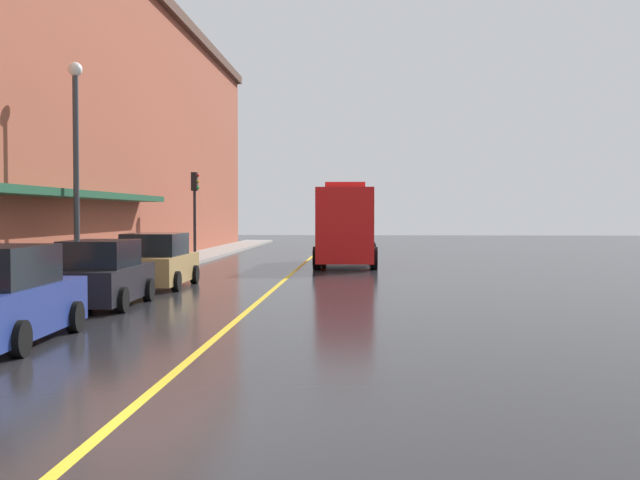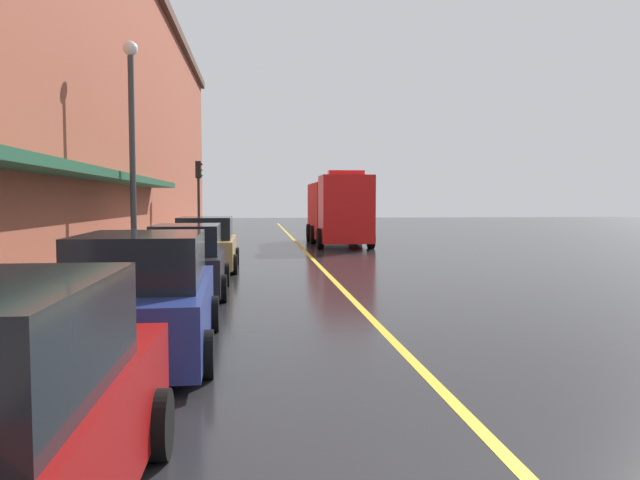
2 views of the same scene
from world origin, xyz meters
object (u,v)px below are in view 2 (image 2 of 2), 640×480
object	(u,v)px
fire_truck	(338,211)
parked_car_2	(188,262)
parked_car_3	(206,245)
parking_meter_0	(91,269)
street_lamp_left	(132,132)
traffic_light_near	(199,186)
parked_car_1	(145,298)

from	to	relation	value
fire_truck	parked_car_2	bearing A→B (deg)	-19.65
parked_car_3	parking_meter_0	world-z (taller)	parked_car_3
parked_car_3	parked_car_2	bearing A→B (deg)	179.44
street_lamp_left	parked_car_3	bearing A→B (deg)	42.34
fire_truck	street_lamp_left	distance (m)	15.89
street_lamp_left	traffic_light_near	world-z (taller)	street_lamp_left
parking_meter_0	street_lamp_left	distance (m)	7.93
parked_car_2	fire_truck	bearing A→B (deg)	-20.73
parked_car_1	street_lamp_left	xyz separation A→B (m)	(-2.01, 9.61, 3.54)
parked_car_3	street_lamp_left	distance (m)	4.48
parked_car_2	street_lamp_left	size ratio (longest dim) A/B	0.62
traffic_light_near	parked_car_3	bearing A→B (deg)	-83.73
parked_car_2	fire_truck	xyz separation A→B (m)	(6.05, 17.10, 1.00)
fire_truck	traffic_light_near	xyz separation A→B (m)	(-7.39, 0.69, 1.34)
parked_car_3	parking_meter_0	xyz separation A→B (m)	(-1.41, -9.00, 0.22)
parked_car_1	traffic_light_near	size ratio (longest dim) A/B	1.10
parked_car_1	fire_truck	bearing A→B (deg)	-16.80
parked_car_3	traffic_light_near	bearing A→B (deg)	5.82
street_lamp_left	traffic_light_near	distance (m)	14.22
parked_car_3	traffic_light_near	world-z (taller)	traffic_light_near
parked_car_3	fire_truck	distance (m)	13.13
parked_car_1	parked_car_2	world-z (taller)	parked_car_1
parked_car_1	traffic_light_near	bearing A→B (deg)	1.12
parked_car_2	parking_meter_0	xyz separation A→B (m)	(-1.40, -3.53, 0.24)
fire_truck	traffic_light_near	bearing A→B (deg)	-95.50
parked_car_1	parked_car_3	bearing A→B (deg)	-2.14
parking_meter_0	traffic_light_near	size ratio (longest dim) A/B	0.31
fire_truck	parking_meter_0	world-z (taller)	fire_truck
parked_car_1	street_lamp_left	size ratio (longest dim) A/B	0.68
fire_truck	street_lamp_left	xyz separation A→B (m)	(-8.05, -13.46, 2.58)
parked_car_3	parked_car_1	bearing A→B (deg)	179.54
fire_truck	traffic_light_near	distance (m)	7.54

